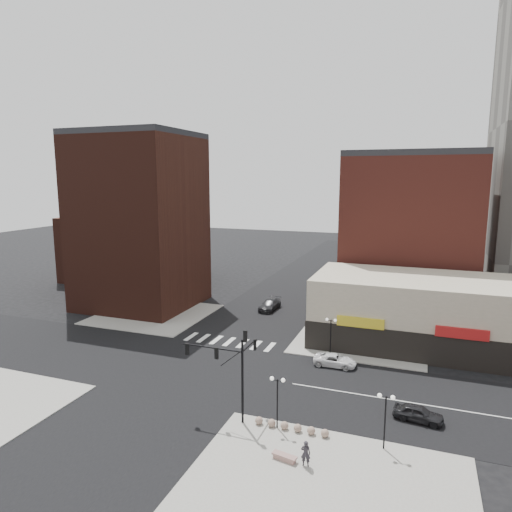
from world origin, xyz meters
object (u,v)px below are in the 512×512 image
(street_lamp_se_a, at_px, (277,389))
(street_lamp_se_b, at_px, (386,407))
(traffic_signal, at_px, (233,361))
(dark_sedan_north, at_px, (270,305))
(pedestrian, at_px, (306,453))
(white_suv, at_px, (335,360))
(street_lamp_ne, at_px, (331,327))
(dark_sedan_east, at_px, (418,413))
(stone_bench, at_px, (284,457))

(street_lamp_se_a, height_order, street_lamp_se_b, same)
(traffic_signal, relative_size, dark_sedan_north, 1.49)
(street_lamp_se_a, xyz_separation_m, pedestrian, (3.22, -3.84, -2.27))
(white_suv, relative_size, dark_sedan_north, 0.84)
(street_lamp_se_a, relative_size, dark_sedan_north, 0.80)
(pedestrian, bearing_deg, street_lamp_se_a, -57.75)
(street_lamp_ne, xyz_separation_m, pedestrian, (2.22, -19.84, -2.27))
(street_lamp_ne, distance_m, dark_sedan_north, 18.81)
(street_lamp_se_b, xyz_separation_m, white_suv, (-6.01, 13.54, -2.68))
(dark_sedan_east, height_order, stone_bench, dark_sedan_east)
(white_suv, distance_m, dark_sedan_north, 21.18)
(street_lamp_se_a, height_order, dark_sedan_east, street_lamp_se_a)
(white_suv, bearing_deg, traffic_signal, 156.10)
(white_suv, bearing_deg, stone_bench, 178.49)
(street_lamp_se_a, bearing_deg, dark_sedan_east, 26.27)
(traffic_signal, distance_m, dark_sedan_north, 31.35)
(street_lamp_se_a, distance_m, street_lamp_ne, 16.03)
(street_lamp_se_a, height_order, white_suv, street_lamp_se_a)
(traffic_signal, bearing_deg, street_lamp_se_b, -0.82)
(street_lamp_se_b, height_order, stone_bench, street_lamp_se_b)
(white_suv, height_order, stone_bench, white_suv)
(traffic_signal, distance_m, street_lamp_se_b, 11.88)
(traffic_signal, bearing_deg, white_suv, 66.73)
(white_suv, distance_m, pedestrian, 17.43)
(street_lamp_se_a, relative_size, street_lamp_se_b, 1.00)
(traffic_signal, xyz_separation_m, dark_sedan_north, (-7.02, 30.27, -4.20))
(street_lamp_se_b, height_order, dark_sedan_north, street_lamp_se_b)
(street_lamp_se_a, height_order, street_lamp_ne, same)
(white_suv, bearing_deg, street_lamp_se_a, 171.03)
(traffic_signal, relative_size, stone_bench, 4.23)
(traffic_signal, height_order, pedestrian, traffic_signal)
(traffic_signal, relative_size, dark_sedan_east, 2.02)
(traffic_signal, height_order, dark_sedan_east, traffic_signal)
(traffic_signal, xyz_separation_m, dark_sedan_east, (14.01, 4.89, -4.30))
(street_lamp_se_b, bearing_deg, white_suv, 113.95)
(street_lamp_se_b, bearing_deg, dark_sedan_north, 121.69)
(street_lamp_se_b, xyz_separation_m, stone_bench, (-6.28, -3.76, -2.95))
(pedestrian, height_order, stone_bench, pedestrian)
(street_lamp_se_a, distance_m, street_lamp_se_b, 8.00)
(street_lamp_se_b, distance_m, dark_sedan_east, 6.13)
(street_lamp_se_b, height_order, street_lamp_ne, same)
(street_lamp_se_a, xyz_separation_m, dark_sedan_north, (-10.79, 30.43, -2.53))
(street_lamp_ne, height_order, white_suv, street_lamp_ne)
(dark_sedan_east, bearing_deg, traffic_signal, 116.71)
(dark_sedan_north, relative_size, pedestrian, 2.89)
(pedestrian, bearing_deg, dark_sedan_north, -75.52)
(stone_bench, bearing_deg, street_lamp_se_b, 41.93)
(white_suv, distance_m, dark_sedan_east, 11.84)
(white_suv, xyz_separation_m, stone_bench, (-0.27, -17.30, -0.27))
(dark_sedan_east, xyz_separation_m, pedestrian, (-7.02, -8.90, 0.37))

